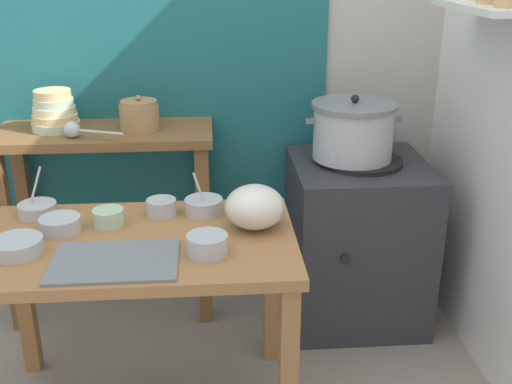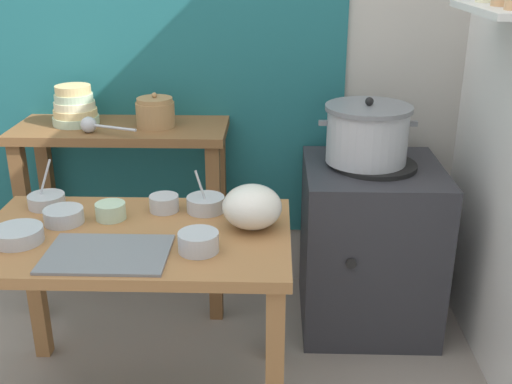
# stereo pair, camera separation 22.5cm
# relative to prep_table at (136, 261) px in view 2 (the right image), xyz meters

# --- Properties ---
(wall_back) EXTENTS (4.40, 0.12, 2.60)m
(wall_back) POSITION_rel_prep_table_xyz_m (0.10, 1.01, 0.69)
(wall_back) COLOR #B2ADA3
(wall_back) RESTS_ON ground
(prep_table) EXTENTS (1.10, 0.66, 0.72)m
(prep_table) POSITION_rel_prep_table_xyz_m (0.00, 0.00, 0.00)
(prep_table) COLOR #9E6B3D
(prep_table) RESTS_ON ground
(back_shelf_table) EXTENTS (0.96, 0.40, 0.90)m
(back_shelf_table) POSITION_rel_prep_table_xyz_m (-0.21, 0.74, 0.07)
(back_shelf_table) COLOR brown
(back_shelf_table) RESTS_ON ground
(stove_block) EXTENTS (0.60, 0.61, 0.78)m
(stove_block) POSITION_rel_prep_table_xyz_m (0.93, 0.61, -0.23)
(stove_block) COLOR #2D2D33
(stove_block) RESTS_ON ground
(steamer_pot) EXTENTS (0.42, 0.37, 0.28)m
(steamer_pot) POSITION_rel_prep_table_xyz_m (0.89, 0.63, 0.30)
(steamer_pot) COLOR #B7BABF
(steamer_pot) RESTS_ON stove_block
(clay_pot) EXTENTS (0.17, 0.17, 0.15)m
(clay_pot) POSITION_rel_prep_table_xyz_m (-0.04, 0.74, 0.35)
(clay_pot) COLOR #A37A4C
(clay_pot) RESTS_ON back_shelf_table
(bowl_stack_enamel) EXTENTS (0.21, 0.21, 0.18)m
(bowl_stack_enamel) POSITION_rel_prep_table_xyz_m (-0.41, 0.77, 0.37)
(bowl_stack_enamel) COLOR #B7D1AD
(bowl_stack_enamel) RESTS_ON back_shelf_table
(ladle) EXTENTS (0.26, 0.12, 0.07)m
(ladle) POSITION_rel_prep_table_xyz_m (-0.31, 0.63, 0.33)
(ladle) COLOR #B7BABF
(ladle) RESTS_ON back_shelf_table
(serving_tray) EXTENTS (0.40, 0.28, 0.01)m
(serving_tray) POSITION_rel_prep_table_xyz_m (-0.05, -0.17, 0.12)
(serving_tray) COLOR slate
(serving_tray) RESTS_ON prep_table
(plastic_bag) EXTENTS (0.21, 0.21, 0.16)m
(plastic_bag) POSITION_rel_prep_table_xyz_m (0.41, 0.06, 0.19)
(plastic_bag) COLOR silver
(plastic_bag) RESTS_ON prep_table
(prep_bowl_0) EXTENTS (0.14, 0.14, 0.16)m
(prep_bowl_0) POSITION_rel_prep_table_xyz_m (0.23, 0.20, 0.14)
(prep_bowl_0) COLOR #B7BABF
(prep_bowl_0) RESTS_ON prep_table
(prep_bowl_1) EXTENTS (0.17, 0.17, 0.05)m
(prep_bowl_1) POSITION_rel_prep_table_xyz_m (-0.37, -0.08, 0.14)
(prep_bowl_1) COLOR #B7BABF
(prep_bowl_1) RESTS_ON prep_table
(prep_bowl_2) EXTENTS (0.14, 0.14, 0.18)m
(prep_bowl_2) POSITION_rel_prep_table_xyz_m (-0.38, 0.23, 0.14)
(prep_bowl_2) COLOR #B7BABF
(prep_bowl_2) RESTS_ON prep_table
(prep_bowl_3) EXTENTS (0.11, 0.11, 0.06)m
(prep_bowl_3) POSITION_rel_prep_table_xyz_m (0.08, 0.20, 0.14)
(prep_bowl_3) COLOR #B7BABF
(prep_bowl_3) RESTS_ON prep_table
(prep_bowl_4) EXTENTS (0.14, 0.14, 0.05)m
(prep_bowl_4) POSITION_rel_prep_table_xyz_m (-0.27, 0.08, 0.14)
(prep_bowl_4) COLOR #B7BABF
(prep_bowl_4) RESTS_ON prep_table
(prep_bowl_5) EXTENTS (0.11, 0.11, 0.06)m
(prep_bowl_5) POSITION_rel_prep_table_xyz_m (-0.11, 0.12, 0.14)
(prep_bowl_5) COLOR #B7D1AD
(prep_bowl_5) RESTS_ON prep_table
(prep_bowl_6) EXTENTS (0.13, 0.13, 0.07)m
(prep_bowl_6) POSITION_rel_prep_table_xyz_m (0.25, -0.13, 0.15)
(prep_bowl_6) COLOR #B7BABF
(prep_bowl_6) RESTS_ON prep_table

